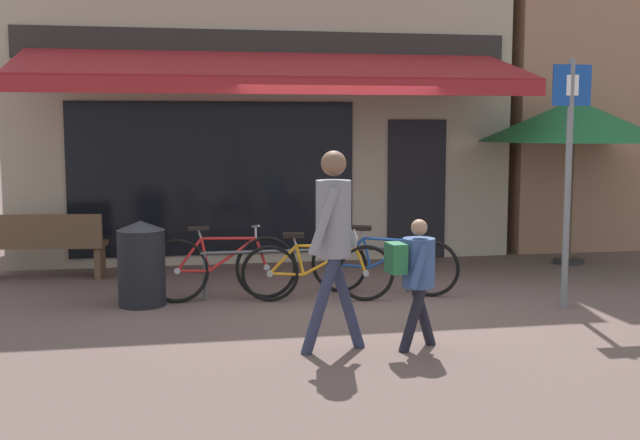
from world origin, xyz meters
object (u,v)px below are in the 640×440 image
object	(u,v)px
bicycle_orange	(317,271)
pedestrian_child	(415,269)
parking_sign	(569,159)
bicycle_blue	(384,264)
pedestrian_adult	(333,228)
bicycle_red	(222,267)
park_bench	(43,244)
litter_bin	(141,263)
cafe_parasol	(574,121)

from	to	relation	value
bicycle_orange	pedestrian_child	bearing A→B (deg)	-66.86
bicycle_orange	pedestrian_child	size ratio (longest dim) A/B	1.47
parking_sign	pedestrian_child	bearing A→B (deg)	-149.39
bicycle_blue	pedestrian_adult	xyz separation A→B (m)	(-1.08, -2.23, 0.74)
bicycle_blue	pedestrian_adult	bearing A→B (deg)	-91.57
bicycle_red	park_bench	distance (m)	2.81
pedestrian_child	park_bench	bearing A→B (deg)	128.99
pedestrian_child	litter_bin	xyz separation A→B (m)	(-2.48, 2.25, -0.25)
cafe_parasol	park_bench	bearing A→B (deg)	178.71
bicycle_red	bicycle_blue	distance (m)	1.91
bicycle_red	litter_bin	size ratio (longest dim) A/B	1.84
pedestrian_child	cafe_parasol	distance (m)	5.49
bicycle_orange	park_bench	distance (m)	3.87
bicycle_orange	cafe_parasol	bearing A→B (deg)	33.69
bicycle_blue	cafe_parasol	distance (m)	4.02
bicycle_blue	pedestrian_child	size ratio (longest dim) A/B	1.40
bicycle_red	bicycle_orange	distance (m)	1.11
pedestrian_adult	park_bench	distance (m)	5.10
park_bench	litter_bin	bearing A→B (deg)	-47.30
parking_sign	bicycle_orange	bearing A→B (deg)	162.79
pedestrian_adult	parking_sign	size ratio (longest dim) A/B	0.66
pedestrian_adult	litter_bin	size ratio (longest dim) A/B	1.88
parking_sign	cafe_parasol	world-z (taller)	parking_sign
pedestrian_adult	park_bench	xyz separation A→B (m)	(-3.06, 4.03, -0.65)
pedestrian_child	park_bench	xyz separation A→B (m)	(-3.80, 4.09, -0.27)
litter_bin	park_bench	size ratio (longest dim) A/B	0.58
bicycle_red	bicycle_blue	bearing A→B (deg)	-4.87
parking_sign	litter_bin	bearing A→B (deg)	167.78
pedestrian_adult	cafe_parasol	xyz separation A→B (m)	(4.34, 3.86, 0.97)
litter_bin	bicycle_blue	bearing A→B (deg)	1.03
bicycle_red	pedestrian_adult	distance (m)	2.56
pedestrian_child	litter_bin	distance (m)	3.35
pedestrian_adult	pedestrian_child	size ratio (longest dim) A/B	1.51
parking_sign	pedestrian_adult	bearing A→B (deg)	-157.45
bicycle_orange	cafe_parasol	xyz separation A→B (m)	(4.11, 1.86, 1.72)
pedestrian_child	park_bench	size ratio (longest dim) A/B	0.73
litter_bin	cafe_parasol	xyz separation A→B (m)	(6.07, 1.68, 1.60)
bicycle_red	parking_sign	xyz separation A→B (m)	(3.69, -1.12, 1.26)
bicycle_red	cafe_parasol	xyz separation A→B (m)	(5.17, 1.55, 1.69)
bicycle_orange	pedestrian_adult	world-z (taller)	pedestrian_adult
pedestrian_adult	pedestrian_child	world-z (taller)	pedestrian_adult
pedestrian_child	litter_bin	size ratio (longest dim) A/B	1.24
bicycle_orange	bicycle_red	bearing A→B (deg)	173.11
pedestrian_adult	pedestrian_child	xyz separation A→B (m)	(0.74, -0.07, -0.38)
bicycle_red	bicycle_orange	world-z (taller)	bicycle_red
pedestrian_adult	cafe_parasol	bearing A→B (deg)	47.86
pedestrian_child	bicycle_blue	bearing A→B (deg)	77.76
park_bench	bicycle_red	bearing A→B (deg)	-30.59
bicycle_blue	cafe_parasol	size ratio (longest dim) A/B	0.61
bicycle_orange	litter_bin	distance (m)	1.98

